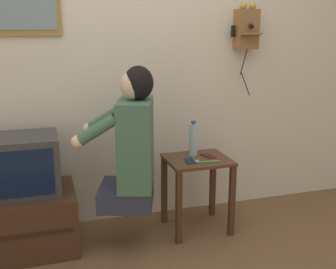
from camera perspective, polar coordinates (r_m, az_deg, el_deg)
The scene contains 10 objects.
wall_back at distance 3.25m, azimuth -4.87°, elevation 10.23°, with size 6.80×0.05×2.55m.
side_table at distance 3.17m, azimuth 3.98°, elevation -5.65°, with size 0.46×0.41×0.56m.
person at distance 2.83m, azimuth -4.89°, elevation -1.23°, with size 0.60×0.54×0.96m.
tv_stand at distance 3.12m, azimuth -18.14°, elevation -11.03°, with size 0.62×0.52×0.42m.
television at distance 2.99m, azimuth -19.24°, elevation -3.88°, with size 0.49×0.40×0.39m.
wall_phone_antique at distance 3.48m, azimuth 10.57°, elevation 13.96°, with size 0.22×0.19×0.73m.
cell_phone_held at distance 3.05m, azimuth 2.96°, elevation -3.55°, with size 0.07×0.13×0.01m.
cell_phone_spare at distance 3.17m, azimuth 5.45°, elevation -2.87°, with size 0.09×0.14×0.01m.
water_bottle at distance 3.17m, azimuth 3.44°, elevation -0.62°, with size 0.06×0.06×0.26m.
toothbrush at distance 3.03m, azimuth 5.16°, elevation -3.67°, with size 0.18×0.03×0.02m.
Camera 1 is at (-0.70, -2.16, 1.51)m, focal length 45.00 mm.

